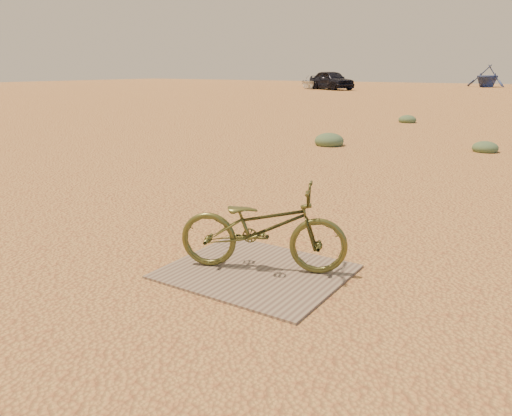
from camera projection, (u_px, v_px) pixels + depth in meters
The scene contains 9 objects.
ground at pixel (255, 261), 4.71m from camera, with size 120.00×120.00×0.00m, color tan.
plywood_board at pixel (256, 271), 4.45m from camera, with size 1.52×1.29×0.02m, color #817158.
bicycle at pixel (263, 227), 4.38m from camera, with size 0.52×1.49×0.78m, color #4B4D21.
car at pixel (331, 80), 41.43m from camera, with size 1.84×4.56×1.55m, color black.
boat_near_left at pixel (315, 82), 44.22m from camera, with size 3.80×5.32×1.10m, color silver.
boat_far_left at pixel (487, 76), 46.82m from camera, with size 3.40×3.94×2.07m, color #36477D.
kale_a at pixel (329, 145), 11.75m from camera, with size 0.69×0.69×0.38m, color #5C714E.
kale_b at pixel (485, 152), 10.85m from camera, with size 0.54×0.54×0.30m, color #5C714E.
kale_c at pixel (407, 122), 16.65m from camera, with size 0.58×0.58×0.32m, color #5C714E.
Camera 1 is at (2.41, -3.68, 1.76)m, focal length 35.00 mm.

